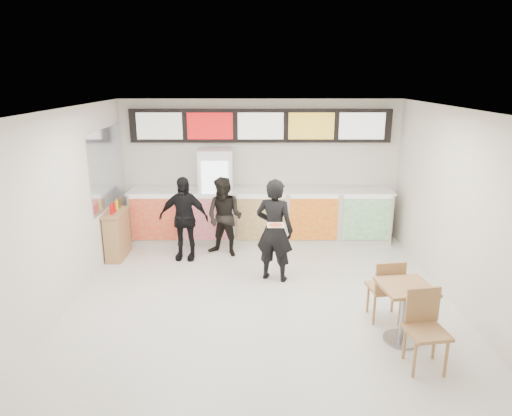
{
  "coord_description": "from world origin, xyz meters",
  "views": [
    {
      "loc": [
        -0.09,
        -6.27,
        3.46
      ],
      "look_at": [
        -0.1,
        1.2,
        1.29
      ],
      "focal_mm": 32.0,
      "sensor_mm": 36.0,
      "label": 1
    }
  ],
  "objects_px": {
    "drinks_fridge": "(217,196)",
    "customer_mid": "(184,218)",
    "service_counter": "(260,215)",
    "customer_left": "(225,217)",
    "condiment_ledge": "(117,234)",
    "customer_main": "(274,230)",
    "cafe_table": "(404,303)"
  },
  "relations": [
    {
      "from": "drinks_fridge",
      "to": "customer_mid",
      "type": "bearing_deg",
      "value": -118.68
    },
    {
      "from": "service_counter",
      "to": "customer_left",
      "type": "distance_m",
      "value": 1.11
    },
    {
      "from": "customer_mid",
      "to": "condiment_ledge",
      "type": "bearing_deg",
      "value": -177.84
    },
    {
      "from": "drinks_fridge",
      "to": "customer_main",
      "type": "xyz_separation_m",
      "value": [
        1.16,
        -1.97,
        -0.09
      ]
    },
    {
      "from": "customer_left",
      "to": "cafe_table",
      "type": "distance_m",
      "value": 4.04
    },
    {
      "from": "cafe_table",
      "to": "drinks_fridge",
      "type": "bearing_deg",
      "value": 116.95
    },
    {
      "from": "service_counter",
      "to": "customer_mid",
      "type": "height_order",
      "value": "customer_mid"
    },
    {
      "from": "service_counter",
      "to": "cafe_table",
      "type": "bearing_deg",
      "value": -64.45
    },
    {
      "from": "service_counter",
      "to": "customer_left",
      "type": "xyz_separation_m",
      "value": [
        -0.71,
        -0.82,
        0.22
      ]
    },
    {
      "from": "customer_main",
      "to": "customer_left",
      "type": "xyz_separation_m",
      "value": [
        -0.94,
        1.13,
        -0.12
      ]
    },
    {
      "from": "customer_main",
      "to": "cafe_table",
      "type": "bearing_deg",
      "value": 149.62
    },
    {
      "from": "customer_left",
      "to": "customer_mid",
      "type": "distance_m",
      "value": 0.8
    },
    {
      "from": "customer_mid",
      "to": "drinks_fridge",
      "type": "bearing_deg",
      "value": 66.74
    },
    {
      "from": "drinks_fridge",
      "to": "cafe_table",
      "type": "distance_m",
      "value": 4.85
    },
    {
      "from": "drinks_fridge",
      "to": "customer_main",
      "type": "height_order",
      "value": "drinks_fridge"
    },
    {
      "from": "customer_mid",
      "to": "cafe_table",
      "type": "xyz_separation_m",
      "value": [
        3.36,
        -2.92,
        -0.25
      ]
    },
    {
      "from": "service_counter",
      "to": "drinks_fridge",
      "type": "xyz_separation_m",
      "value": [
        -0.93,
        0.02,
        0.43
      ]
    },
    {
      "from": "service_counter",
      "to": "customer_mid",
      "type": "distance_m",
      "value": 1.81
    },
    {
      "from": "cafe_table",
      "to": "condiment_ledge",
      "type": "xyz_separation_m",
      "value": [
        -4.69,
        2.99,
        -0.09
      ]
    },
    {
      "from": "drinks_fridge",
      "to": "customer_left",
      "type": "bearing_deg",
      "value": -75.18
    },
    {
      "from": "condiment_ledge",
      "to": "customer_left",
      "type": "bearing_deg",
      "value": 2.87
    },
    {
      "from": "condiment_ledge",
      "to": "cafe_table",
      "type": "bearing_deg",
      "value": -32.54
    },
    {
      "from": "service_counter",
      "to": "customer_left",
      "type": "bearing_deg",
      "value": -131.11
    },
    {
      "from": "customer_main",
      "to": "customer_mid",
      "type": "bearing_deg",
      "value": -9.53
    },
    {
      "from": "customer_main",
      "to": "customer_mid",
      "type": "xyz_separation_m",
      "value": [
        -1.71,
        0.95,
        -0.09
      ]
    },
    {
      "from": "customer_main",
      "to": "service_counter",
      "type": "bearing_deg",
      "value": -63.95
    },
    {
      "from": "customer_mid",
      "to": "condiment_ledge",
      "type": "relative_size",
      "value": 1.47
    },
    {
      "from": "customer_left",
      "to": "customer_mid",
      "type": "height_order",
      "value": "customer_mid"
    },
    {
      "from": "service_counter",
      "to": "cafe_table",
      "type": "xyz_separation_m",
      "value": [
        1.87,
        -3.92,
        -0.0
      ]
    },
    {
      "from": "customer_left",
      "to": "customer_mid",
      "type": "bearing_deg",
      "value": -143.68
    },
    {
      "from": "customer_mid",
      "to": "cafe_table",
      "type": "distance_m",
      "value": 4.46
    },
    {
      "from": "service_counter",
      "to": "condiment_ledge",
      "type": "relative_size",
      "value": 4.98
    }
  ]
}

